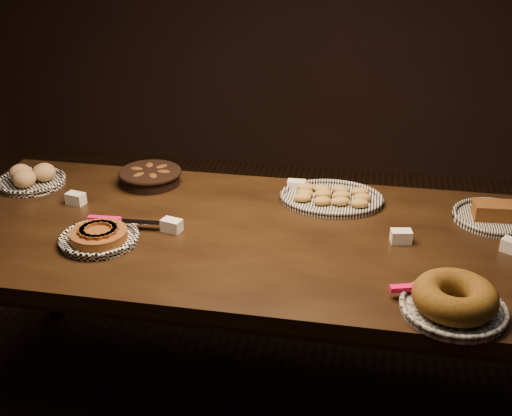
% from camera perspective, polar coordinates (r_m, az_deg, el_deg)
% --- Properties ---
extents(ground, '(5.00, 5.00, 0.00)m').
position_cam_1_polar(ground, '(2.71, 0.62, -16.35)').
color(ground, black).
rests_on(ground, ground).
extents(buffet_table, '(2.40, 1.00, 0.75)m').
position_cam_1_polar(buffet_table, '(2.31, 0.70, -3.82)').
color(buffet_table, black).
rests_on(buffet_table, ground).
extents(apple_tart_plate, '(0.32, 0.28, 0.05)m').
position_cam_1_polar(apple_tart_plate, '(2.27, -13.75, -2.47)').
color(apple_tart_plate, white).
rests_on(apple_tart_plate, buffet_table).
extents(madeleine_platter, '(0.40, 0.33, 0.05)m').
position_cam_1_polar(madeleine_platter, '(2.52, 6.73, 0.96)').
color(madeleine_platter, black).
rests_on(madeleine_platter, buffet_table).
extents(bundt_cake_plate, '(0.33, 0.31, 0.10)m').
position_cam_1_polar(bundt_cake_plate, '(1.92, 17.19, -7.86)').
color(bundt_cake_plate, black).
rests_on(bundt_cake_plate, buffet_table).
extents(croissant_basket, '(0.31, 0.31, 0.07)m').
position_cam_1_polar(croissant_basket, '(2.69, -9.38, 2.89)').
color(croissant_basket, black).
rests_on(croissant_basket, buffet_table).
extents(bread_roll_plate, '(0.28, 0.28, 0.09)m').
position_cam_1_polar(bread_roll_plate, '(2.80, -19.39, 2.52)').
color(bread_roll_plate, white).
rests_on(bread_roll_plate, buffet_table).
extents(loaf_plate, '(0.31, 0.31, 0.07)m').
position_cam_1_polar(loaf_plate, '(2.51, 20.48, -0.63)').
color(loaf_plate, black).
rests_on(loaf_plate, buffet_table).
extents(tent_cards, '(1.68, 0.48, 0.04)m').
position_cam_1_polar(tent_cards, '(2.34, 2.55, -0.79)').
color(tent_cards, white).
rests_on(tent_cards, buffet_table).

